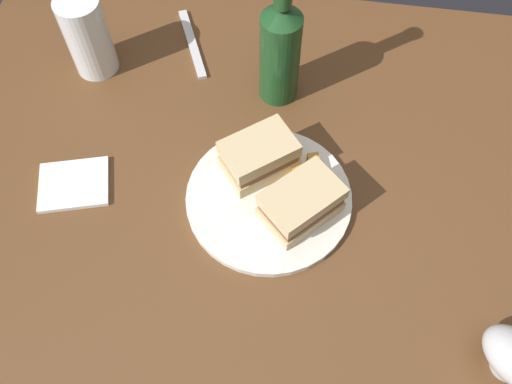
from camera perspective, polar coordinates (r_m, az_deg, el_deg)
name	(u,v)px	position (r m, az deg, el deg)	size (l,w,h in m)	color
ground_plane	(249,332)	(1.54, -0.77, -14.84)	(6.00, 6.00, 0.00)	black
dining_table	(247,286)	(1.18, -0.99, -10.05)	(1.12, 1.00, 0.75)	brown
plate	(269,198)	(0.83, 1.38, -0.64)	(0.26, 0.26, 0.01)	silver
sandwich_half_left	(301,203)	(0.79, 4.90, -1.17)	(0.13, 0.14, 0.06)	#CCB284
sandwich_half_right	(259,156)	(0.83, 0.32, 3.88)	(0.13, 0.13, 0.06)	#CCB284
potato_wedge_front	(296,168)	(0.85, 4.34, 2.60)	(0.05, 0.02, 0.02)	gold
potato_wedge_middle	(316,189)	(0.83, 6.43, 0.31)	(0.05, 0.02, 0.02)	gold
potato_wedge_back	(316,168)	(0.85, 6.44, 2.56)	(0.05, 0.02, 0.02)	#B77F33
potato_wedge_left_edge	(293,195)	(0.82, 4.03, -0.37)	(0.04, 0.02, 0.02)	#B77F33
pint_glass	(89,41)	(1.01, -17.52, 15.29)	(0.08, 0.08, 0.15)	white
cider_bottle	(280,49)	(0.89, 2.62, 15.17)	(0.07, 0.07, 0.27)	#19421E
napkin	(74,184)	(0.90, -19.03, 0.79)	(0.11, 0.09, 0.01)	white
fork	(192,43)	(1.05, -6.89, 15.60)	(0.18, 0.02, 0.01)	silver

